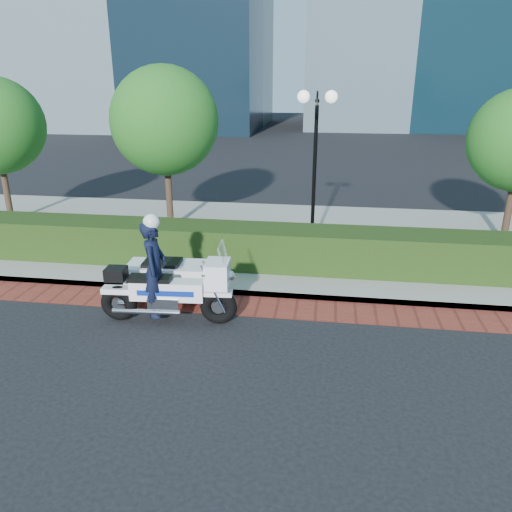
# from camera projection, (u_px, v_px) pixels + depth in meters

# --- Properties ---
(ground) EXTENTS (120.00, 120.00, 0.00)m
(ground) POSITION_uv_depth(u_px,v_px,m) (247.00, 341.00, 9.39)
(ground) COLOR black
(ground) RESTS_ON ground
(brick_strip) EXTENTS (60.00, 1.00, 0.01)m
(brick_strip) POSITION_uv_depth(u_px,v_px,m) (258.00, 306.00, 10.78)
(brick_strip) COLOR maroon
(brick_strip) RESTS_ON ground
(sidewalk) EXTENTS (60.00, 8.00, 0.15)m
(sidewalk) POSITION_uv_depth(u_px,v_px,m) (279.00, 240.00, 14.95)
(sidewalk) COLOR gray
(sidewalk) RESTS_ON ground
(hedge_main) EXTENTS (18.00, 1.20, 1.00)m
(hedge_main) POSITION_uv_depth(u_px,v_px,m) (270.00, 247.00, 12.52)
(hedge_main) COLOR black
(hedge_main) RESTS_ON sidewalk
(lamppost) EXTENTS (1.02, 0.70, 4.21)m
(lamppost) POSITION_uv_depth(u_px,v_px,m) (315.00, 146.00, 13.08)
(lamppost) COLOR black
(lamppost) RESTS_ON sidewalk
(tree_b) EXTENTS (3.20, 3.20, 4.89)m
(tree_b) POSITION_uv_depth(u_px,v_px,m) (165.00, 121.00, 14.73)
(tree_b) COLOR #332319
(tree_b) RESTS_ON sidewalk
(police_motorcycle) EXTENTS (2.79, 1.97, 2.25)m
(police_motorcycle) POSITION_uv_depth(u_px,v_px,m) (166.00, 279.00, 10.27)
(police_motorcycle) COLOR black
(police_motorcycle) RESTS_ON ground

